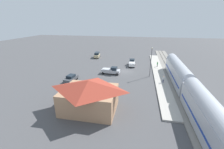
{
  "coord_description": "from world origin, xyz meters",
  "views": [
    {
      "loc": [
        -4.26,
        43.66,
        15.2
      ],
      "look_at": [
        3.05,
        6.24,
        1.0
      ],
      "focal_mm": 23.74,
      "sensor_mm": 36.0,
      "label": 1
    }
  ],
  "objects_px": {
    "pickup_silver": "(111,71)",
    "pickup_white": "(132,63)",
    "station_building": "(89,95)",
    "suv_tan": "(97,55)",
    "light_pole_near_platform": "(151,59)",
    "pedestrian_waiting_far": "(157,64)",
    "sedan_charcoal": "(71,78)",
    "passenger_train": "(212,121)",
    "pedestrian_on_platform": "(163,79)"
  },
  "relations": [
    {
      "from": "pickup_silver",
      "to": "pedestrian_on_platform",
      "type": "bearing_deg",
      "value": 162.43
    },
    {
      "from": "pedestrian_waiting_far",
      "to": "pickup_silver",
      "type": "distance_m",
      "value": 16.67
    },
    {
      "from": "pedestrian_on_platform",
      "to": "suv_tan",
      "type": "distance_m",
      "value": 33.41
    },
    {
      "from": "pickup_silver",
      "to": "light_pole_near_platform",
      "type": "bearing_deg",
      "value": 179.43
    },
    {
      "from": "sedan_charcoal",
      "to": "light_pole_near_platform",
      "type": "xyz_separation_m",
      "value": [
        -20.28,
        -7.44,
        4.32
      ]
    },
    {
      "from": "passenger_train",
      "to": "sedan_charcoal",
      "type": "distance_m",
      "value": 31.0
    },
    {
      "from": "passenger_train",
      "to": "station_building",
      "type": "bearing_deg",
      "value": -11.15
    },
    {
      "from": "pedestrian_waiting_far",
      "to": "sedan_charcoal",
      "type": "xyz_separation_m",
      "value": [
        23.15,
        16.55,
        -0.4
      ]
    },
    {
      "from": "pedestrian_waiting_far",
      "to": "suv_tan",
      "type": "xyz_separation_m",
      "value": [
        23.85,
        -9.63,
        -0.13
      ]
    },
    {
      "from": "pedestrian_waiting_far",
      "to": "sedan_charcoal",
      "type": "height_order",
      "value": "pedestrian_waiting_far"
    },
    {
      "from": "station_building",
      "to": "light_pole_near_platform",
      "type": "xyz_separation_m",
      "value": [
        -11.2,
        -18.84,
        2.27
      ]
    },
    {
      "from": "sedan_charcoal",
      "to": "pedestrian_on_platform",
      "type": "bearing_deg",
      "value": -172.61
    },
    {
      "from": "passenger_train",
      "to": "pickup_silver",
      "type": "height_order",
      "value": "passenger_train"
    },
    {
      "from": "passenger_train",
      "to": "pickup_silver",
      "type": "distance_m",
      "value": 28.85
    },
    {
      "from": "pedestrian_on_platform",
      "to": "light_pole_near_platform",
      "type": "relative_size",
      "value": 0.21
    },
    {
      "from": "passenger_train",
      "to": "pickup_white",
      "type": "xyz_separation_m",
      "value": [
        12.44,
        -32.09,
        -1.83
      ]
    },
    {
      "from": "light_pole_near_platform",
      "to": "pedestrian_on_platform",
      "type": "bearing_deg",
      "value": 125.19
    },
    {
      "from": "passenger_train",
      "to": "pedestrian_on_platform",
      "type": "height_order",
      "value": "passenger_train"
    },
    {
      "from": "suv_tan",
      "to": "light_pole_near_platform",
      "type": "bearing_deg",
      "value": 138.23
    },
    {
      "from": "passenger_train",
      "to": "suv_tan",
      "type": "xyz_separation_m",
      "value": [
        27.78,
        -41.13,
        -1.71
      ]
    },
    {
      "from": "pedestrian_waiting_far",
      "to": "passenger_train",
      "type": "bearing_deg",
      "value": 97.11
    },
    {
      "from": "pedestrian_waiting_far",
      "to": "sedan_charcoal",
      "type": "relative_size",
      "value": 0.37
    },
    {
      "from": "pedestrian_waiting_far",
      "to": "station_building",
      "type": "bearing_deg",
      "value": 63.28
    },
    {
      "from": "sedan_charcoal",
      "to": "pedestrian_waiting_far",
      "type": "bearing_deg",
      "value": -144.45
    },
    {
      "from": "suv_tan",
      "to": "sedan_charcoal",
      "type": "height_order",
      "value": "suv_tan"
    },
    {
      "from": "sedan_charcoal",
      "to": "passenger_train",
      "type": "bearing_deg",
      "value": 151.09
    },
    {
      "from": "station_building",
      "to": "pickup_silver",
      "type": "bearing_deg",
      "value": -90.11
    },
    {
      "from": "station_building",
      "to": "suv_tan",
      "type": "height_order",
      "value": "station_building"
    },
    {
      "from": "pedestrian_on_platform",
      "to": "suv_tan",
      "type": "bearing_deg",
      "value": -43.86
    },
    {
      "from": "pedestrian_on_platform",
      "to": "pickup_white",
      "type": "height_order",
      "value": "pickup_white"
    },
    {
      "from": "pedestrian_waiting_far",
      "to": "pickup_silver",
      "type": "relative_size",
      "value": 0.31
    },
    {
      "from": "pedestrian_on_platform",
      "to": "pickup_silver",
      "type": "xyz_separation_m",
      "value": [
        14.27,
        -4.52,
        -0.25
      ]
    },
    {
      "from": "pedestrian_on_platform",
      "to": "station_building",
      "type": "bearing_deg",
      "value": 45.26
    },
    {
      "from": "sedan_charcoal",
      "to": "light_pole_near_platform",
      "type": "height_order",
      "value": "light_pole_near_platform"
    },
    {
      "from": "passenger_train",
      "to": "pedestrian_waiting_far",
      "type": "xyz_separation_m",
      "value": [
        3.93,
        -31.5,
        -1.58
      ]
    },
    {
      "from": "pedestrian_waiting_far",
      "to": "suv_tan",
      "type": "relative_size",
      "value": 0.33
    },
    {
      "from": "pickup_white",
      "to": "light_pole_near_platform",
      "type": "height_order",
      "value": "light_pole_near_platform"
    },
    {
      "from": "passenger_train",
      "to": "pedestrian_on_platform",
      "type": "relative_size",
      "value": 35.85
    },
    {
      "from": "passenger_train",
      "to": "pedestrian_waiting_far",
      "type": "distance_m",
      "value": 31.78
    },
    {
      "from": "pickup_silver",
      "to": "pickup_white",
      "type": "bearing_deg",
      "value": -119.92
    },
    {
      "from": "passenger_train",
      "to": "light_pole_near_platform",
      "type": "relative_size",
      "value": 7.36
    },
    {
      "from": "passenger_train",
      "to": "pickup_white",
      "type": "distance_m",
      "value": 34.47
    },
    {
      "from": "station_building",
      "to": "pickup_white",
      "type": "relative_size",
      "value": 1.82
    },
    {
      "from": "station_building",
      "to": "pedestrian_waiting_far",
      "type": "xyz_separation_m",
      "value": [
        -14.07,
        -27.95,
        -1.65
      ]
    },
    {
      "from": "suv_tan",
      "to": "pickup_silver",
      "type": "bearing_deg",
      "value": 117.79
    },
    {
      "from": "suv_tan",
      "to": "sedan_charcoal",
      "type": "bearing_deg",
      "value": 91.52
    },
    {
      "from": "pedestrian_waiting_far",
      "to": "pickup_white",
      "type": "distance_m",
      "value": 8.54
    },
    {
      "from": "light_pole_near_platform",
      "to": "suv_tan",
      "type": "bearing_deg",
      "value": -41.77
    },
    {
      "from": "station_building",
      "to": "pedestrian_waiting_far",
      "type": "height_order",
      "value": "station_building"
    },
    {
      "from": "pedestrian_on_platform",
      "to": "pedestrian_waiting_far",
      "type": "distance_m",
      "value": 13.52
    }
  ]
}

